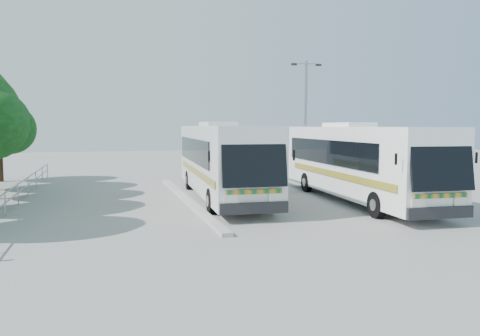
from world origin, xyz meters
name	(u,v)px	position (x,y,z in m)	size (l,w,h in m)	color
ground	(243,205)	(0.00, 0.00, 0.00)	(100.00, 100.00, 0.00)	gray
kerb_divider	(186,199)	(-2.30, 2.00, 0.07)	(0.40, 16.00, 0.15)	#B2B2AD
railing	(21,186)	(-10.00, 4.00, 0.74)	(0.06, 22.00, 1.00)	gray
coach_main	(222,159)	(-0.42, 2.31, 2.00)	(3.44, 13.31, 3.66)	silver
coach_adjacent	(357,161)	(5.67, -0.47, 1.98)	(3.47, 13.14, 3.61)	white
lamppost	(306,119)	(5.11, 4.42, 4.07)	(1.81, 0.31, 7.38)	gray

